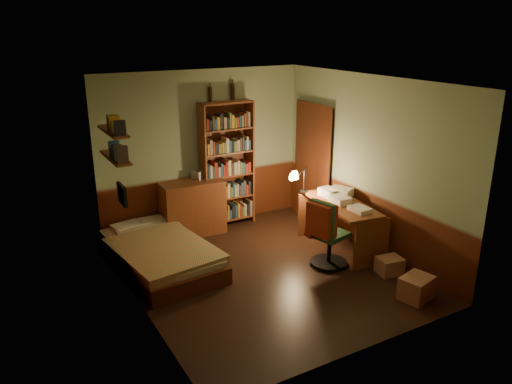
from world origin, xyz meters
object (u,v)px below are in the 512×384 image
bed (159,245)px  dresser (192,208)px  bookshelf (227,165)px  desk (341,226)px  desk_lamp (304,173)px  mini_stereo (200,174)px  cardboard_box_a (416,288)px  office_chair (330,229)px  cardboard_box_b (390,266)px

bed → dresser: 1.20m
dresser → bookshelf: bookshelf is taller
bed → desk: (2.56, -0.86, 0.07)m
bed → desk_lamp: 2.48m
bookshelf → desk: (1.02, -1.77, -0.67)m
mini_stereo → cardboard_box_a: (1.40, -3.42, -0.80)m
bookshelf → dresser: bearing=-174.2°
bookshelf → office_chair: 2.23m
bookshelf → cardboard_box_b: size_ratio=6.38×
desk_lamp → cardboard_box_a: 2.49m
desk_lamp → office_chair: 1.18m
desk → desk_lamp: 1.00m
cardboard_box_b → desk_lamp: bearing=100.6°
mini_stereo → cardboard_box_b: size_ratio=0.75×
bed → mini_stereo: (1.07, 0.95, 0.64)m
cardboard_box_a → bookshelf: bearing=105.4°
mini_stereo → cardboard_box_a: bearing=-88.6°
mini_stereo → cardboard_box_b: (1.59, -2.76, -0.84)m
bookshelf → desk_lamp: bookshelf is taller
dresser → office_chair: size_ratio=0.90×
bookshelf → mini_stereo: bearing=173.8°
mini_stereo → dresser: bearing=-170.0°
desk_lamp → cardboard_box_b: (0.31, -1.65, -0.94)m
bookshelf → cardboard_box_a: (0.93, -3.38, -0.90)m
bookshelf → desk_lamp: (0.81, -1.07, 0.01)m
desk → office_chair: (-0.47, -0.34, 0.18)m
desk_lamp → cardboard_box_a: size_ratio=1.55×
dresser → desk_lamp: 1.89m
office_chair → desk: bearing=22.2°
desk_lamp → cardboard_box_a: bearing=-83.0°
mini_stereo → desk: 2.41m
office_chair → cardboard_box_b: bearing=-60.8°
cardboard_box_a → cardboard_box_b: 0.69m
mini_stereo → cardboard_box_b: bearing=-81.0°
desk_lamp → bed: bearing=-179.8°
dresser → mini_stereo: size_ratio=4.07×
dresser → bookshelf: 0.91m
desk → cardboard_box_a: (-0.09, -1.61, -0.23)m
desk → dresser: bearing=143.1°
desk → cardboard_box_a: 1.63m
bed → desk_lamp: size_ratio=3.38×
desk → office_chair: size_ratio=1.27×
dresser → desk: 2.39m
desk_lamp → office_chair: desk_lamp is taller
cardboard_box_a → cardboard_box_b: bearing=74.0°
bed → office_chair: (2.10, -1.19, 0.25)m
dresser → desk: dresser is taller
bookshelf → office_chair: bookshelf is taller
bookshelf → cardboard_box_a: bookshelf is taller
cardboard_box_b → office_chair: bearing=132.8°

